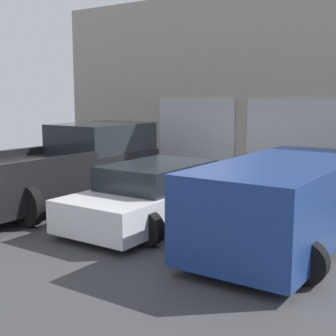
{
  "coord_description": "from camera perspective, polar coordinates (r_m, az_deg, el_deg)",
  "views": [
    {
      "loc": [
        5.62,
        -9.34,
        2.65
      ],
      "look_at": [
        0.0,
        -1.07,
        1.1
      ],
      "focal_mm": 50.0,
      "sensor_mm": 36.0,
      "label": 1
    }
  ],
  "objects": [
    {
      "name": "ground_plane",
      "position": [
        11.22,
        3.08,
        -4.86
      ],
      "size": [
        28.0,
        28.0,
        0.0
      ],
      "primitive_type": "plane",
      "color": "#3D3D3F"
    },
    {
      "name": "shophouse_building",
      "position": [
        13.83,
        10.33,
        9.21
      ],
      "size": [
        13.81,
        0.68,
        5.63
      ],
      "color": "#9E9389",
      "rests_on": "ground"
    },
    {
      "name": "pickup_truck",
      "position": [
        11.84,
        -11.85,
        0.12
      ],
      "size": [
        2.61,
        5.54,
        1.92
      ],
      "color": "black",
      "rests_on": "ground"
    },
    {
      "name": "sedan_white",
      "position": [
        9.83,
        -1.55,
        -3.28
      ],
      "size": [
        2.22,
        4.28,
        1.25
      ],
      "color": "white",
      "rests_on": "ground"
    },
    {
      "name": "sedan_side",
      "position": [
        8.46,
        14.15,
        -3.85
      ],
      "size": [
        2.34,
        4.69,
        1.54
      ],
      "color": "navy",
      "rests_on": "ground"
    },
    {
      "name": "parking_stripe_far_left",
      "position": [
        12.83,
        -17.22,
        -3.49
      ],
      "size": [
        0.12,
        2.2,
        0.01
      ],
      "primitive_type": "cube",
      "color": "gold",
      "rests_on": "ground"
    },
    {
      "name": "parking_stripe_left",
      "position": [
        10.81,
        -7.75,
        -5.44
      ],
      "size": [
        0.12,
        2.2,
        0.01
      ],
      "primitive_type": "cube",
      "color": "gold",
      "rests_on": "ground"
    },
    {
      "name": "parking_stripe_centre",
      "position": [
        9.22,
        5.59,
        -7.91
      ],
      "size": [
        0.12,
        2.2,
        0.01
      ],
      "primitive_type": "cube",
      "color": "gold",
      "rests_on": "ground"
    }
  ]
}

